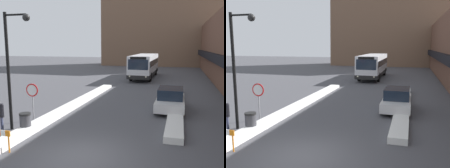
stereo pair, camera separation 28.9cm
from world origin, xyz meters
The scene contains 9 objects.
ground_plane centered at (0.00, 0.00, 0.00)m, with size 160.00×160.00×0.00m, color #47474C.
building_backdrop_far centered at (0.00, 47.39, 9.14)m, with size 26.00×8.00×18.28m.
snow_bank_left centered at (-3.60, 7.57, 0.13)m, with size 0.90×17.54×0.26m.
snow_bank_right centered at (3.60, 9.09, 0.16)m, with size 0.90×13.64×0.32m.
city_bus centered at (-0.92, 25.01, 1.72)m, with size 2.68×11.08×3.12m.
parked_car_front centered at (3.20, 8.43, 0.75)m, with size 1.88×4.23×1.52m.
stop_sign centered at (-4.46, 3.81, 1.60)m, with size 0.76×0.08×2.21m.
street_lamp centered at (-4.40, 2.16, 3.75)m, with size 1.46×0.36×6.02m.
trash_bin centered at (-3.84, 2.13, 0.48)m, with size 0.59×0.59×0.95m.
Camera 1 is at (3.77, -8.65, 4.40)m, focal length 40.00 mm.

